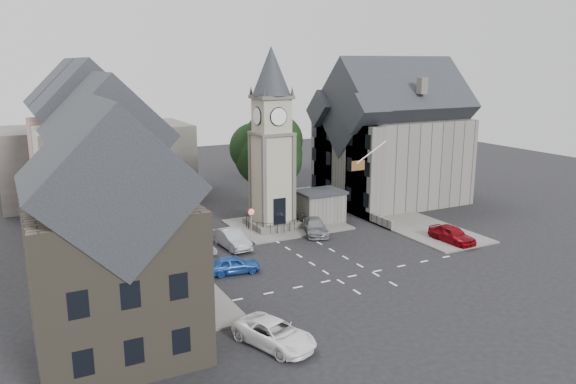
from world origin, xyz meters
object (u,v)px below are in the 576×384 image
car_west_blue (233,265)px  car_east_red (452,234)px  clock_tower (272,140)px  stone_shelter (320,206)px  pedestrian (378,207)px

car_west_blue → car_east_red: car_east_red is taller
clock_tower → car_west_blue: 13.92m
stone_shelter → car_east_red: 12.48m
car_east_red → pedestrian: size_ratio=2.94×
pedestrian → stone_shelter: bearing=-2.6°
car_east_red → pedestrian: bearing=87.0°
car_west_blue → car_east_red: (19.00, -1.95, 0.08)m
clock_tower → pedestrian: size_ratio=10.97×
car_east_red → pedestrian: same height
clock_tower → car_east_red: clock_tower is taller
car_west_blue → stone_shelter: bearing=-46.7°
pedestrian → car_west_blue: bearing=22.3°
car_west_blue → pedestrian: (19.00, 8.43, 0.08)m
stone_shelter → pedestrian: bearing=-1.0°
stone_shelter → car_west_blue: bearing=-145.2°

